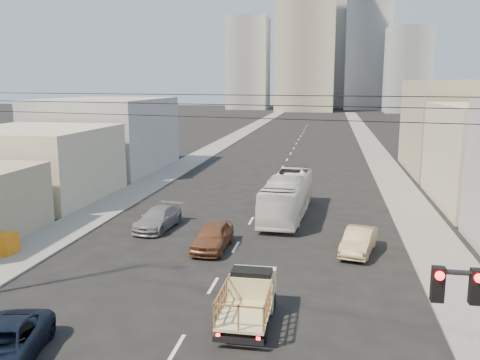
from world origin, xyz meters
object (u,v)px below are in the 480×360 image
(flatbed_pickup, at_px, (249,296))
(sedan_brown, at_px, (213,236))
(sedan_tan, at_px, (359,241))
(sedan_grey, at_px, (158,218))
(city_bus, at_px, (287,196))
(navy_pickup, at_px, (3,346))

(flatbed_pickup, height_order, sedan_brown, flatbed_pickup)
(sedan_tan, xyz_separation_m, sedan_grey, (-13.05, 2.75, -0.01))
(city_bus, bearing_deg, sedan_grey, -145.90)
(sedan_brown, height_order, sedan_grey, sedan_brown)
(navy_pickup, relative_size, sedan_brown, 1.09)
(city_bus, bearing_deg, navy_pickup, -106.51)
(flatbed_pickup, bearing_deg, sedan_grey, 123.53)
(city_bus, relative_size, sedan_grey, 2.23)
(sedan_grey, bearing_deg, sedan_brown, -31.82)
(flatbed_pickup, relative_size, sedan_tan, 1.01)
(navy_pickup, xyz_separation_m, sedan_grey, (-0.26, 17.07, 0.02))
(sedan_brown, xyz_separation_m, sedan_grey, (-4.59, 3.50, -0.07))
(sedan_brown, distance_m, sedan_tan, 8.50)
(navy_pickup, relative_size, sedan_grey, 1.02)
(sedan_brown, height_order, sedan_tan, sedan_brown)
(navy_pickup, xyz_separation_m, sedan_brown, (4.33, 13.56, 0.09))
(flatbed_pickup, distance_m, city_bus, 17.19)
(city_bus, xyz_separation_m, sedan_tan, (4.78, -7.63, -0.80))
(sedan_brown, relative_size, sedan_tan, 1.05)
(sedan_tan, height_order, sedan_grey, sedan_tan)
(flatbed_pickup, distance_m, sedan_tan, 10.74)
(navy_pickup, bearing_deg, sedan_grey, 78.76)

